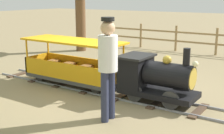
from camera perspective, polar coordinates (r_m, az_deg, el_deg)
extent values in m
plane|color=#8C7A56|center=(6.23, -0.72, -4.82)|extent=(60.00, 60.00, 0.00)
cube|color=gray|center=(6.43, 0.45, -4.03)|extent=(0.03, 6.05, 0.04)
cube|color=gray|center=(6.03, -2.27, -5.24)|extent=(0.03, 6.05, 0.04)
cube|color=#4C3828|center=(7.98, -16.70, -1.21)|extent=(0.76, 0.14, 0.03)
cube|color=#4C3828|center=(7.43, -12.96, -2.05)|extent=(0.76, 0.14, 0.03)
cube|color=#4C3828|center=(6.91, -8.63, -3.00)|extent=(0.76, 0.14, 0.03)
cube|color=#4C3828|center=(6.44, -3.64, -4.08)|extent=(0.76, 0.14, 0.03)
cube|color=#4C3828|center=(6.03, 2.10, -5.27)|extent=(0.76, 0.14, 0.03)
cube|color=#4C3828|center=(5.70, 8.63, -6.56)|extent=(0.76, 0.14, 0.03)
cube|color=#4C3828|center=(5.44, 15.90, -7.89)|extent=(0.76, 0.14, 0.03)
cube|color=black|center=(5.64, 8.61, -4.68)|extent=(0.64, 1.40, 0.10)
cylinder|color=black|center=(5.46, 10.63, -1.52)|extent=(0.44, 0.85, 0.44)
cylinder|color=#B7932D|center=(5.32, 14.83, -2.14)|extent=(0.37, 0.02, 0.37)
cylinder|color=black|center=(5.28, 13.76, 1.88)|extent=(0.12, 0.12, 0.29)
sphere|color=#B7932D|center=(5.42, 10.27, 1.32)|extent=(0.16, 0.16, 0.16)
cube|color=black|center=(5.76, 4.45, -0.83)|extent=(0.64, 0.45, 0.55)
cube|color=black|center=(5.69, 4.50, 2.05)|extent=(0.72, 0.53, 0.04)
sphere|color=#F2EAB2|center=(5.25, 15.31, 0.55)|extent=(0.10, 0.10, 0.10)
cylinder|color=#2D2D2D|center=(5.74, 12.89, -4.65)|extent=(0.05, 0.32, 0.32)
cylinder|color=#2D2D2D|center=(5.28, 10.84, -6.12)|extent=(0.05, 0.32, 0.32)
cylinder|color=#2D2D2D|center=(6.01, 6.65, -3.59)|extent=(0.05, 0.32, 0.32)
cylinder|color=#2D2D2D|center=(5.57, 4.20, -4.88)|extent=(0.05, 0.32, 0.32)
cube|color=#3F3F3F|center=(6.72, -7.20, -1.97)|extent=(0.72, 2.25, 0.08)
cube|color=orange|center=(6.91, -5.42, 0.35)|extent=(0.04, 2.25, 0.35)
cube|color=orange|center=(6.42, -9.23, -0.77)|extent=(0.04, 2.25, 0.35)
cube|color=orange|center=(6.01, 0.73, -1.55)|extent=(0.72, 0.04, 0.35)
cube|color=orange|center=(7.42, -13.72, 0.92)|extent=(0.72, 0.04, 0.35)
cylinder|color=orange|center=(6.25, 2.15, 0.90)|extent=(0.04, 0.04, 0.75)
cylinder|color=orange|center=(5.72, -1.31, -0.27)|extent=(0.04, 0.04, 0.75)
cylinder|color=orange|center=(7.58, -11.82, 2.81)|extent=(0.04, 0.04, 0.75)
cylinder|color=orange|center=(7.15, -15.57, 1.98)|extent=(0.04, 0.04, 0.75)
cube|color=orange|center=(6.55, -7.40, 4.88)|extent=(0.82, 2.35, 0.04)
cube|color=olive|center=(7.17, -11.66, 0.14)|extent=(0.56, 0.20, 0.24)
cube|color=olive|center=(6.84, -8.78, -0.37)|extent=(0.56, 0.20, 0.24)
cube|color=olive|center=(6.52, -5.62, -0.94)|extent=(0.56, 0.20, 0.24)
cube|color=olive|center=(6.23, -2.15, -1.55)|extent=(0.56, 0.20, 0.24)
cylinder|color=#262626|center=(6.45, -0.38, -2.68)|extent=(0.04, 0.24, 0.24)
cylinder|color=#262626|center=(6.05, -3.14, -3.79)|extent=(0.04, 0.24, 0.24)
cylinder|color=#262626|center=(7.42, -10.49, -0.78)|extent=(0.04, 0.24, 0.24)
cylinder|color=#262626|center=(7.08, -13.40, -1.62)|extent=(0.04, 0.24, 0.24)
cylinder|color=#282D47|center=(4.86, -0.15, -5.11)|extent=(0.12, 0.12, 0.80)
cylinder|color=#282D47|center=(4.72, -1.37, -5.68)|extent=(0.12, 0.12, 0.80)
cylinder|color=white|center=(4.62, -0.78, 2.57)|extent=(0.30, 0.30, 0.55)
sphere|color=tan|center=(4.56, -0.79, 7.33)|extent=(0.22, 0.22, 0.22)
cylinder|color=black|center=(4.55, -0.80, 8.95)|extent=(0.20, 0.20, 0.06)
cylinder|color=brown|center=(10.89, -5.91, 9.47)|extent=(0.35, 0.35, 2.46)
cylinder|color=#93754C|center=(12.37, -0.37, 6.37)|extent=(0.08, 0.08, 0.90)
cylinder|color=#93754C|center=(11.64, 5.41, 5.88)|extent=(0.08, 0.08, 0.90)
cylinder|color=#93754C|center=(11.05, 11.87, 5.26)|extent=(0.08, 0.08, 0.90)
cylinder|color=#93754C|center=(10.61, 18.95, 4.50)|extent=(0.08, 0.08, 0.90)
cube|color=#93754C|center=(10.78, 15.41, 6.08)|extent=(0.04, 7.05, 0.06)
cube|color=#93754C|center=(10.82, 15.31, 4.43)|extent=(0.04, 7.05, 0.06)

